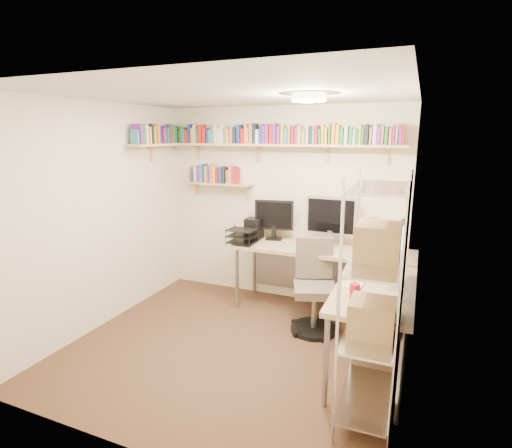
% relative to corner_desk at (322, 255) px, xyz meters
% --- Properties ---
extents(ground, '(3.20, 3.20, 0.00)m').
position_rel_corner_desk_xyz_m(ground, '(-0.70, -0.91, -0.81)').
color(ground, '#48291E').
rests_on(ground, ground).
extents(room_shell, '(3.24, 3.04, 2.52)m').
position_rel_corner_desk_xyz_m(room_shell, '(-0.70, -0.91, 0.73)').
color(room_shell, beige).
rests_on(room_shell, ground).
extents(wall_shelves, '(3.12, 1.09, 0.80)m').
position_rel_corner_desk_xyz_m(wall_shelves, '(-1.13, 0.39, 1.21)').
color(wall_shelves, tan).
rests_on(wall_shelves, ground).
extents(corner_desk, '(2.20, 2.10, 1.43)m').
position_rel_corner_desk_xyz_m(corner_desk, '(0.00, 0.00, 0.00)').
color(corner_desk, tan).
rests_on(corner_desk, ground).
extents(office_chair, '(0.58, 0.59, 1.03)m').
position_rel_corner_desk_xyz_m(office_chair, '(-0.02, -0.19, -0.38)').
color(office_chair, black).
rests_on(office_chair, ground).
extents(wire_rack, '(0.41, 0.82, 1.89)m').
position_rel_corner_desk_xyz_m(wire_rack, '(0.72, -1.39, 0.25)').
color(wire_rack, silver).
rests_on(wire_rack, ground).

